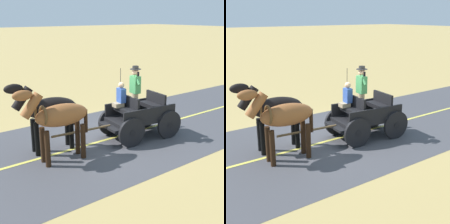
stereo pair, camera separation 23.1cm
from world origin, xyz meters
TOP-DOWN VIEW (x-y plane):
  - ground_plane at (0.00, 0.00)m, footprint 200.00×200.00m
  - road_surface at (0.00, 0.00)m, footprint 5.72×160.00m
  - road_centre_stripe at (0.00, 0.00)m, footprint 0.12×160.00m
  - horse_drawn_carriage at (-0.41, -0.55)m, footprint 1.67×4.52m
  - horse_near_side at (-0.49, 2.50)m, footprint 0.70×2.14m
  - horse_off_side at (0.35, 2.41)m, footprint 0.78×2.15m

SIDE VIEW (x-z plane):
  - ground_plane at x=0.00m, z-range 0.00..0.00m
  - road_surface at x=0.00m, z-range 0.00..0.01m
  - road_centre_stripe at x=0.00m, z-range 0.01..0.01m
  - horse_drawn_carriage at x=-0.41m, z-range -0.43..2.07m
  - horse_near_side at x=-0.49m, z-range 0.22..2.43m
  - horse_off_side at x=0.35m, z-range 0.22..2.43m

